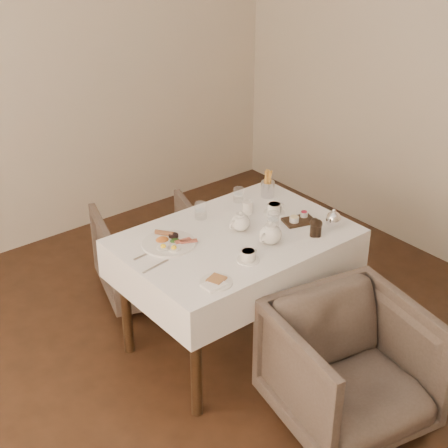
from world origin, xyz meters
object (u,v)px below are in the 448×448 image
at_px(armchair_near, 350,368).
at_px(breakfast_plate, 169,242).
at_px(teapot_centre, 240,221).
at_px(armchair_far, 150,253).
at_px(table, 235,253).

xyz_separation_m(armchair_near, breakfast_plate, (-0.40, 1.01, 0.43)).
distance_m(breakfast_plate, teapot_centre, 0.43).
xyz_separation_m(armchair_near, armchair_far, (-0.12, 1.66, -0.04)).
relative_size(armchair_far, breakfast_plate, 2.25).
relative_size(table, armchair_far, 1.93).
bearing_deg(armchair_near, teapot_centre, 101.12).
xyz_separation_m(table, breakfast_plate, (-0.35, 0.15, 0.13)).
bearing_deg(table, armchair_near, -86.87).
xyz_separation_m(armchair_far, breakfast_plate, (-0.27, -0.65, 0.46)).
height_order(armchair_near, breakfast_plate, breakfast_plate).
relative_size(table, armchair_near, 1.72).
bearing_deg(armchair_near, breakfast_plate, 123.11).
xyz_separation_m(armchair_near, teapot_centre, (0.01, 0.89, 0.48)).
height_order(table, armchair_far, table).
height_order(table, armchair_near, table).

